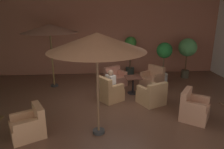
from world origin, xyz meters
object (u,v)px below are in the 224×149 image
Objects in this scene: armchair_front_left_north at (29,126)px; armchair_front_right_west at (115,79)px; patio_umbrella_center_beige at (50,29)px; patron_by_window at (111,80)px; armchair_front_right_north at (110,92)px; patio_umbrella_tall_red at (97,42)px; potted_tree_mid_left at (164,56)px; armchair_front_right_east at (152,95)px; potted_tree_mid_right at (187,49)px; potted_tree_left_corner at (130,51)px; armchair_mid_center_east at (193,109)px; cafe_table_front_right at (133,82)px; armchair_front_right_south at (152,80)px.

armchair_front_right_west is (2.59, 3.71, 0.01)m from armchair_front_left_north.
patron_by_window is at bearing -36.05° from patio_umbrella_center_beige.
armchair_front_right_north is at bearing -146.69° from patron_by_window.
armchair_front_left_north is 0.39× the size of patio_umbrella_tall_red.
armchair_front_right_east is at bearing -116.01° from potted_tree_mid_left.
potted_tree_mid_right is at bearing 6.78° from patio_umbrella_center_beige.
potted_tree_mid_right is (3.87, 2.45, 1.06)m from armchair_front_right_north.
patio_umbrella_tall_red reaches higher than potted_tree_left_corner.
patio_umbrella_tall_red is at bearing -127.04° from potted_tree_mid_left.
potted_tree_mid_right reaches higher than patron_by_window.
armchair_front_left_north is 0.39× the size of patio_umbrella_center_beige.
potted_tree_mid_right is (1.30, 0.56, 0.17)m from potted_tree_mid_left.
potted_tree_left_corner reaches higher than armchair_front_right_west.
potted_tree_mid_left is at bearing 63.99° from armchair_front_right_east.
armchair_front_right_east is at bearing -17.16° from patron_by_window.
patron_by_window reaches higher than armchair_front_right_west.
armchair_mid_center_east is 0.55× the size of potted_tree_left_corner.
armchair_mid_center_east reaches higher than armchair_front_left_north.
armchair_front_right_east is 1.46× the size of patron_by_window.
patio_umbrella_tall_red is at bearing 0.03° from armchair_front_left_north.
patio_umbrella_center_beige is (-3.26, 1.09, 1.98)m from cafe_table_front_right.
patio_umbrella_center_beige is (-0.06, 3.82, 2.16)m from armchair_front_left_north.
armchair_front_right_north is 0.53× the size of potted_tree_left_corner.
armchair_front_right_north is 0.56× the size of potted_tree_mid_left.
armchair_front_right_west is 3.78m from potted_tree_mid_right.
potted_tree_left_corner is (0.90, 1.54, 0.94)m from armchair_front_right_west.
armchair_front_left_north is at bearing -139.46° from cafe_table_front_right.
cafe_table_front_right is 0.25× the size of patio_umbrella_tall_red.
potted_tree_mid_right reaches higher than armchair_mid_center_east.
potted_tree_mid_left is at bearing 36.38° from armchair_front_right_north.
armchair_front_right_east reaches higher than armchair_front_right_west.
patio_umbrella_tall_red is at bearing -101.93° from armchair_front_right_north.
armchair_mid_center_east is at bearing -35.16° from patio_umbrella_center_beige.
potted_tree_left_corner reaches higher than armchair_front_right_east.
armchair_mid_center_east is 4.43m from potted_tree_mid_right.
armchair_front_left_north is 4.53m from armchair_front_right_west.
patio_umbrella_center_beige is (-4.22, 0.44, 2.13)m from armchair_front_right_south.
potted_tree_mid_left is (4.87, 0.17, -1.23)m from patio_umbrella_center_beige.
patio_umbrella_tall_red reaches higher than cafe_table_front_right.
patio_umbrella_tall_red is 1.38× the size of potted_tree_mid_right.
armchair_front_right_south is (4.16, 3.38, 0.03)m from armchair_front_left_north.
patio_umbrella_center_beige is at bearing -173.22° from potted_tree_mid_right.
potted_tree_mid_right is at bearing 69.90° from armchair_mid_center_east.
patron_by_window is at bearing -111.38° from potted_tree_left_corner.
armchair_front_right_west is 1.48× the size of patron_by_window.
armchair_mid_center_east reaches higher than cafe_table_front_right.
armchair_front_right_north reaches higher than armchair_front_right_east.
potted_tree_mid_right is at bearing 46.53° from patio_umbrella_tall_red.
armchair_front_right_east is at bearing -29.68° from patio_umbrella_center_beige.
armchair_mid_center_east reaches higher than armchair_front_right_east.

